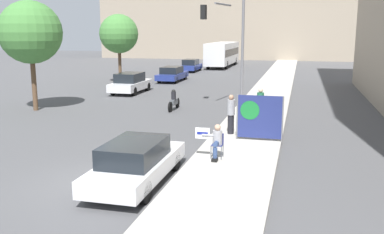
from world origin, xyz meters
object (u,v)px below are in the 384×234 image
object	(u,v)px
car_on_road_distant	(191,65)
car_on_road_nearest	(131,83)
parked_car_curbside	(136,162)
city_bus_on_road	(223,53)
motorcycle_on_road	(174,101)
car_on_road_midblock	(172,74)
pedestrian_behind	(260,105)
jogger_on_sidewalk	(231,114)
seated_protester	(216,140)
traffic_light_pole	(229,36)
protest_banner	(259,117)
street_tree_near_curb	(30,33)
street_tree_midblock	(119,34)

from	to	relation	value
car_on_road_distant	car_on_road_nearest	bearing A→B (deg)	-90.48
parked_car_curbside	city_bus_on_road	size ratio (longest dim) A/B	0.41
car_on_road_nearest	motorcycle_on_road	xyz separation A→B (m)	(5.21, -5.99, -0.22)
city_bus_on_road	car_on_road_midblock	bearing A→B (deg)	-95.17
pedestrian_behind	jogger_on_sidewalk	bearing A→B (deg)	46.51
seated_protester	car_on_road_nearest	distance (m)	18.24
parked_car_curbside	jogger_on_sidewalk	bearing A→B (deg)	74.30
pedestrian_behind	motorcycle_on_road	xyz separation A→B (m)	(-5.37, 3.05, -0.49)
traffic_light_pole	motorcycle_on_road	bearing A→B (deg)	-161.66
parked_car_curbside	motorcycle_on_road	xyz separation A→B (m)	(-2.48, 12.25, -0.16)
seated_protester	protest_banner	xyz separation A→B (m)	(1.23, 2.94, 0.33)
pedestrian_behind	protest_banner	xyz separation A→B (m)	(0.29, -3.50, 0.11)
car_on_road_midblock	street_tree_near_curb	world-z (taller)	street_tree_near_curb
car_on_road_midblock	motorcycle_on_road	world-z (taller)	car_on_road_midblock
pedestrian_behind	protest_banner	world-z (taller)	protest_banner
jogger_on_sidewalk	city_bus_on_road	xyz separation A→B (m)	(-7.11, 36.91, 0.76)
pedestrian_behind	traffic_light_pole	bearing A→B (deg)	-82.17
car_on_road_nearest	car_on_road_midblock	size ratio (longest dim) A/B	0.96
traffic_light_pole	street_tree_near_curb	world-z (taller)	traffic_light_pole
jogger_on_sidewalk	car_on_road_nearest	world-z (taller)	jogger_on_sidewalk
city_bus_on_road	car_on_road_nearest	bearing A→B (deg)	-95.52
protest_banner	parked_car_curbside	world-z (taller)	protest_banner
pedestrian_behind	motorcycle_on_road	size ratio (longest dim) A/B	0.82
motorcycle_on_road	seated_protester	bearing A→B (deg)	-64.99
seated_protester	street_tree_near_curb	world-z (taller)	street_tree_near_curb
car_on_road_nearest	street_tree_midblock	xyz separation A→B (m)	(-3.27, 5.56, 3.59)
car_on_road_midblock	traffic_light_pole	bearing A→B (deg)	-60.22
motorcycle_on_road	street_tree_near_curb	distance (m)	9.11
car_on_road_distant	motorcycle_on_road	distance (m)	24.19
motorcycle_on_road	street_tree_near_curb	xyz separation A→B (m)	(-7.90, -2.13, 3.99)
jogger_on_sidewalk	traffic_light_pole	size ratio (longest dim) A/B	0.28
pedestrian_behind	street_tree_near_curb	size ratio (longest dim) A/B	0.27
traffic_light_pole	pedestrian_behind	bearing A→B (deg)	-60.30
car_on_road_nearest	car_on_road_midblock	distance (m)	7.98
car_on_road_nearest	street_tree_near_curb	world-z (taller)	street_tree_near_curb
seated_protester	motorcycle_on_road	world-z (taller)	seated_protester
car_on_road_midblock	city_bus_on_road	distance (m)	17.43
street_tree_near_curb	car_on_road_midblock	bearing A→B (deg)	77.50
seated_protester	car_on_road_nearest	bearing A→B (deg)	141.51
car_on_road_nearest	seated_protester	bearing A→B (deg)	-58.09
seated_protester	pedestrian_behind	xyz separation A→B (m)	(0.94, 6.44, 0.22)
jogger_on_sidewalk	traffic_light_pole	bearing A→B (deg)	-46.26
protest_banner	traffic_light_pole	distance (m)	8.61
jogger_on_sidewalk	street_tree_midblock	world-z (taller)	street_tree_midblock
pedestrian_behind	protest_banner	bearing A→B (deg)	72.82
protest_banner	car_on_road_nearest	world-z (taller)	protest_banner
car_on_road_midblock	street_tree_midblock	bearing A→B (deg)	-150.15
parked_car_curbside	seated_protester	bearing A→B (deg)	54.85
traffic_light_pole	street_tree_midblock	world-z (taller)	traffic_light_pole
traffic_light_pole	car_on_road_distant	world-z (taller)	traffic_light_pole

